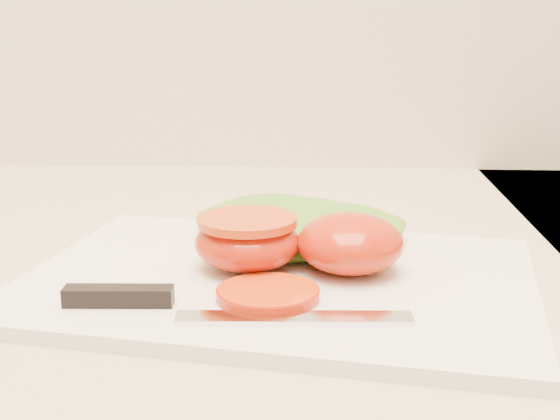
{
  "coord_description": "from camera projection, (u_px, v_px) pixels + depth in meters",
  "views": [
    {
      "loc": [
        -0.03,
        1.05,
        1.12
      ],
      "look_at": [
        -0.05,
        1.58,
        0.99
      ],
      "focal_mm": 50.0,
      "sensor_mm": 36.0,
      "label": 1
    }
  ],
  "objects": [
    {
      "name": "lettuce_leaf_1",
      "position": [
        338.0,
        230.0,
        0.62
      ],
      "size": [
        0.13,
        0.11,
        0.03
      ],
      "primitive_type": "ellipsoid",
      "rotation": [
        0.0,
        0.0,
        0.21
      ],
      "color": "#589E29",
      "rests_on": "cutting_board"
    },
    {
      "name": "tomato_half_cut",
      "position": [
        248.0,
        240.0,
        0.56
      ],
      "size": [
        0.08,
        0.08,
        0.04
      ],
      "color": "red",
      "rests_on": "cutting_board"
    },
    {
      "name": "cutting_board",
      "position": [
        279.0,
        281.0,
        0.56
      ],
      "size": [
        0.39,
        0.31,
        0.01
      ],
      "primitive_type": "cube",
      "rotation": [
        0.0,
        0.0,
        -0.18
      ],
      "color": "white",
      "rests_on": "counter"
    },
    {
      "name": "tomato_slice_0",
      "position": [
        268.0,
        294.0,
        0.51
      ],
      "size": [
        0.07,
        0.07,
        0.01
      ],
      "primitive_type": "cylinder",
      "color": "#CE3E0A",
      "rests_on": "cutting_board"
    },
    {
      "name": "tomato_half_dome",
      "position": [
        350.0,
        243.0,
        0.56
      ],
      "size": [
        0.08,
        0.08,
        0.04
      ],
      "primitive_type": "ellipsoid",
      "color": "red",
      "rests_on": "cutting_board"
    },
    {
      "name": "lettuce_leaf_0",
      "position": [
        282.0,
        226.0,
        0.62
      ],
      "size": [
        0.18,
        0.16,
        0.03
      ],
      "primitive_type": "ellipsoid",
      "rotation": [
        0.0,
        0.0,
        -0.45
      ],
      "color": "#589E29",
      "rests_on": "cutting_board"
    },
    {
      "name": "knife",
      "position": [
        185.0,
        304.0,
        0.49
      ],
      "size": [
        0.22,
        0.04,
        0.01
      ],
      "rotation": [
        0.0,
        0.0,
        0.04
      ],
      "color": "silver",
      "rests_on": "cutting_board"
    }
  ]
}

